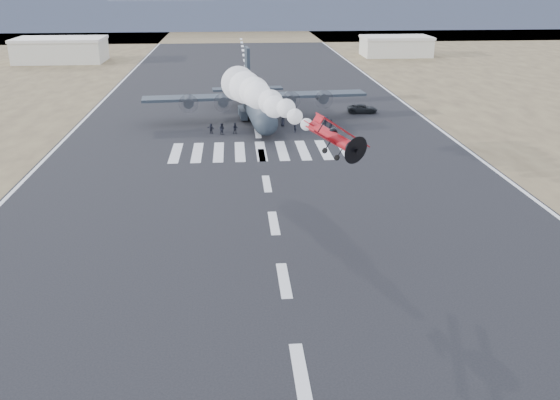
{
  "coord_description": "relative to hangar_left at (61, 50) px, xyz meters",
  "views": [
    {
      "loc": [
        -3.76,
        -30.93,
        23.61
      ],
      "look_at": [
        0.31,
        20.03,
        4.0
      ],
      "focal_mm": 38.0,
      "sensor_mm": 36.0,
      "label": 1
    }
  ],
  "objects": [
    {
      "name": "crew_a",
      "position": [
        57.91,
        -84.82,
        -2.56
      ],
      "size": [
        0.6,
        0.7,
        1.7
      ],
      "primitive_type": "imported",
      "rotation": [
        0.0,
        0.0,
        4.55
      ],
      "color": "black",
      "rests_on": "ground"
    },
    {
      "name": "ground",
      "position": [
        52.0,
        -145.0,
        -3.41
      ],
      "size": [
        500.0,
        500.0,
        0.0
      ],
      "primitive_type": "plane",
      "color": "black",
      "rests_on": "ground"
    },
    {
      "name": "support_vehicle",
      "position": [
        71.51,
        -71.63,
        -2.66
      ],
      "size": [
        5.57,
        2.93,
        1.49
      ],
      "primitive_type": "imported",
      "rotation": [
        0.0,
        0.0,
        1.49
      ],
      "color": "black",
      "rests_on": "ground"
    },
    {
      "name": "crew_g",
      "position": [
        63.46,
        -85.16,
        -2.54
      ],
      "size": [
        0.78,
        0.81,
        1.73
      ],
      "primitive_type": "imported",
      "rotation": [
        0.0,
        0.0,
        1.0
      ],
      "color": "black",
      "rests_on": "ground"
    },
    {
      "name": "aerobatic_biplane",
      "position": [
        56.78,
        -127.3,
        7.11
      ],
      "size": [
        5.9,
        6.42,
        5.1
      ],
      "rotation": [
        0.0,
        0.58,
        0.29
      ],
      "color": "#A6200B"
    },
    {
      "name": "ridge_seg_d",
      "position": [
        52.0,
        115.0,
        3.09
      ],
      "size": [
        150.0,
        50.0,
        13.0
      ],
      "primitive_type": "cube",
      "color": "gray",
      "rests_on": "ground"
    },
    {
      "name": "runway_markings",
      "position": [
        52.0,
        -85.0,
        -3.4
      ],
      "size": [
        60.0,
        260.0,
        0.01
      ],
      "primitive_type": null,
      "color": "silver",
      "rests_on": "ground"
    },
    {
      "name": "ridge_seg_f",
      "position": [
        182.0,
        115.0,
        5.09
      ],
      "size": [
        150.0,
        50.0,
        17.0
      ],
      "primitive_type": "cube",
      "color": "gray",
      "rests_on": "ground"
    },
    {
      "name": "ridge_seg_c",
      "position": [
        -13.0,
        115.0,
        5.09
      ],
      "size": [
        150.0,
        50.0,
        17.0
      ],
      "primitive_type": "cube",
      "color": "gray",
      "rests_on": "ground"
    },
    {
      "name": "crew_c",
      "position": [
        63.34,
        -81.75,
        -2.51
      ],
      "size": [
        1.14,
        1.25,
        1.8
      ],
      "primitive_type": "imported",
      "rotation": [
        0.0,
        0.0,
        0.91
      ],
      "color": "black",
      "rests_on": "ground"
    },
    {
      "name": "hangar_right",
      "position": [
        98.0,
        5.0,
        -0.4
      ],
      "size": [
        20.5,
        12.5,
        5.9
      ],
      "color": "#B7B4A3",
      "rests_on": "ground"
    },
    {
      "name": "crew_e",
      "position": [
        56.3,
        -80.61,
        -2.63
      ],
      "size": [
        0.79,
        0.51,
        1.56
      ],
      "primitive_type": "imported",
      "rotation": [
        0.0,
        0.0,
        0.05
      ],
      "color": "black",
      "rests_on": "ground"
    },
    {
      "name": "ridge_seg_e",
      "position": [
        117.0,
        115.0,
        4.09
      ],
      "size": [
        150.0,
        50.0,
        15.0
      ],
      "primitive_type": "cube",
      "color": "gray",
      "rests_on": "ground"
    },
    {
      "name": "crew_b",
      "position": [
        46.35,
        -85.23,
        -2.51
      ],
      "size": [
        1.02,
        0.87,
        1.8
      ],
      "primitive_type": "imported",
      "rotation": [
        0.0,
        0.0,
        2.69
      ],
      "color": "black",
      "rests_on": "ground"
    },
    {
      "name": "crew_f",
      "position": [
        44.65,
        -84.45,
        -2.61
      ],
      "size": [
        1.45,
        1.31,
        1.6
      ],
      "primitive_type": "imported",
      "rotation": [
        0.0,
        0.0,
        5.59
      ],
      "color": "black",
      "rests_on": "ground"
    },
    {
      "name": "smoke_trail",
      "position": [
        50.38,
        -106.02,
        7.28
      ],
      "size": [
        9.44,
        25.48,
        4.32
      ],
      "rotation": [
        0.0,
        0.0,
        0.29
      ],
      "color": "white"
    },
    {
      "name": "crew_h",
      "position": [
        48.47,
        -84.91,
        -2.54
      ],
      "size": [
        0.85,
        0.53,
        1.73
      ],
      "primitive_type": "imported",
      "rotation": [
        0.0,
        0.0,
        0.01
      ],
      "color": "black",
      "rests_on": "ground"
    },
    {
      "name": "scrub_far",
      "position": [
        52.0,
        85.0,
        -3.41
      ],
      "size": [
        500.0,
        80.0,
        0.0
      ],
      "primitive_type": "cube",
      "color": "brown",
      "rests_on": "ground"
    },
    {
      "name": "crew_d",
      "position": [
        63.93,
        -83.26,
        -2.58
      ],
      "size": [
        1.05,
        0.69,
        1.65
      ],
      "primitive_type": "imported",
      "rotation": [
        0.0,
        0.0,
        2.92
      ],
      "color": "black",
      "rests_on": "ground"
    },
    {
      "name": "transport_aircraft",
      "position": [
        51.93,
        -74.56,
        -0.59
      ],
      "size": [
        37.85,
        31.12,
        10.92
      ],
      "rotation": [
        0.0,
        0.0,
        0.08
      ],
      "color": "#1D242C",
      "rests_on": "ground"
    },
    {
      "name": "hangar_left",
      "position": [
        0.0,
        0.0,
        0.0
      ],
      "size": [
        24.5,
        14.5,
        6.7
      ],
      "color": "#B7B4A3",
      "rests_on": "ground"
    }
  ]
}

